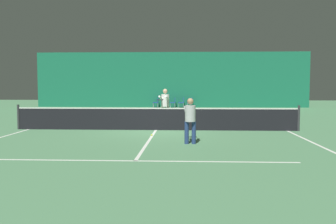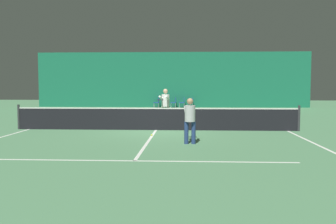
# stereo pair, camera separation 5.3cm
# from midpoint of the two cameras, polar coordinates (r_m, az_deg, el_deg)

# --- Properties ---
(ground_plane) EXTENTS (60.00, 60.00, 0.00)m
(ground_plane) POSITION_cam_midpoint_polar(r_m,az_deg,el_deg) (15.88, -1.94, -2.77)
(ground_plane) COLOR #4C7F56
(backdrop_curtain) EXTENTS (23.00, 0.12, 4.65)m
(backdrop_curtain) POSITION_cam_midpoint_polar(r_m,az_deg,el_deg) (31.70, 0.46, 4.94)
(backdrop_curtain) COLOR #196B4C
(backdrop_curtain) RESTS_ON ground
(court_line_baseline_far) EXTENTS (11.00, 0.10, 0.00)m
(court_line_baseline_far) POSITION_cam_midpoint_polar(r_m,az_deg,el_deg) (27.70, 0.11, 0.23)
(court_line_baseline_far) COLOR silver
(court_line_baseline_far) RESTS_ON ground
(court_line_service_far) EXTENTS (8.25, 0.10, 0.00)m
(court_line_service_far) POSITION_cam_midpoint_polar(r_m,az_deg,el_deg) (22.23, -0.57, -0.76)
(court_line_service_far) COLOR silver
(court_line_service_far) RESTS_ON ground
(court_line_service_near) EXTENTS (8.25, 0.10, 0.00)m
(court_line_service_near) POSITION_cam_midpoint_polar(r_m,az_deg,el_deg) (9.59, -5.15, -7.42)
(court_line_service_near) COLOR silver
(court_line_service_near) RESTS_ON ground
(court_line_sideline_left) EXTENTS (0.10, 23.80, 0.00)m
(court_line_sideline_left) POSITION_cam_midpoint_polar(r_m,az_deg,el_deg) (17.23, -20.51, -2.48)
(court_line_sideline_left) COLOR silver
(court_line_sideline_left) RESTS_ON ground
(court_line_sideline_right) EXTENTS (0.10, 23.80, 0.00)m
(court_line_sideline_right) POSITION_cam_midpoint_polar(r_m,az_deg,el_deg) (16.37, 17.65, -2.75)
(court_line_sideline_right) COLOR silver
(court_line_sideline_right) RESTS_ON ground
(court_line_centre) EXTENTS (0.10, 12.80, 0.00)m
(court_line_centre) POSITION_cam_midpoint_polar(r_m,az_deg,el_deg) (15.88, -1.94, -2.77)
(court_line_centre) COLOR silver
(court_line_centre) RESTS_ON ground
(tennis_net) EXTENTS (12.00, 0.10, 1.07)m
(tennis_net) POSITION_cam_midpoint_polar(r_m,az_deg,el_deg) (15.82, -1.95, -0.94)
(tennis_net) COLOR black
(tennis_net) RESTS_ON ground
(player_near) EXTENTS (0.42, 1.29, 1.49)m
(player_near) POSITION_cam_midpoint_polar(r_m,az_deg,el_deg) (12.21, 3.28, -0.79)
(player_near) COLOR navy
(player_near) RESTS_ON ground
(player_far) EXTENTS (0.60, 1.41, 1.71)m
(player_far) POSITION_cam_midpoint_polar(r_m,az_deg,el_deg) (18.59, -0.54, 1.34)
(player_far) COLOR beige
(player_far) RESTS_ON ground
(courtside_chair_0) EXTENTS (0.44, 0.44, 0.84)m
(courtside_chair_0) POSITION_cam_midpoint_polar(r_m,az_deg,el_deg) (31.25, -1.81, 1.58)
(courtside_chair_0) COLOR #99999E
(courtside_chair_0) RESTS_ON ground
(courtside_chair_1) EXTENTS (0.44, 0.44, 0.84)m
(courtside_chair_1) POSITION_cam_midpoint_polar(r_m,az_deg,el_deg) (31.20, -0.51, 1.57)
(courtside_chair_1) COLOR #99999E
(courtside_chair_1) RESTS_ON ground
(courtside_chair_2) EXTENTS (0.44, 0.44, 0.84)m
(courtside_chair_2) POSITION_cam_midpoint_polar(r_m,az_deg,el_deg) (31.17, 0.80, 1.57)
(courtside_chair_2) COLOR #99999E
(courtside_chair_2) RESTS_ON ground
(courtside_chair_3) EXTENTS (0.44, 0.44, 0.84)m
(courtside_chair_3) POSITION_cam_midpoint_polar(r_m,az_deg,el_deg) (31.15, 2.11, 1.57)
(courtside_chair_3) COLOR #99999E
(courtside_chair_3) RESTS_ON ground
(courtside_chair_4) EXTENTS (0.44, 0.44, 0.84)m
(courtside_chair_4) POSITION_cam_midpoint_polar(r_m,az_deg,el_deg) (31.15, 3.41, 1.56)
(courtside_chair_4) COLOR #99999E
(courtside_chair_4) RESTS_ON ground
(tennis_ball) EXTENTS (0.07, 0.07, 0.07)m
(tennis_ball) POSITION_cam_midpoint_polar(r_m,az_deg,el_deg) (14.11, -2.60, -3.52)
(tennis_ball) COLOR #D1DB33
(tennis_ball) RESTS_ON ground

